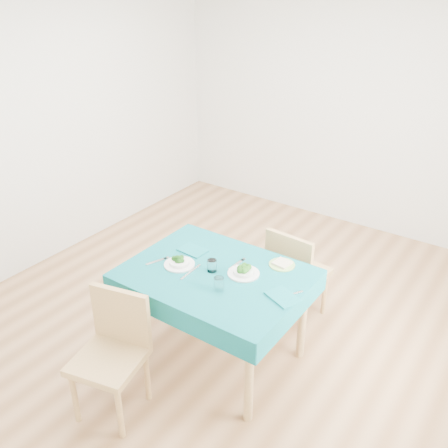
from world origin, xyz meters
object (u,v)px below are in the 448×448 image
Objects in this scene: bowl_near at (179,261)px; bowl_far at (244,270)px; chair_near at (107,349)px; chair_far at (300,263)px; table at (216,316)px; side_plate at (282,265)px.

bowl_near and bowl_far have the same top height.
chair_near is at bearing -115.52° from bowl_far.
bowl_far is (-0.09, -0.71, 0.27)m from chair_far.
table is at bearing 14.15° from bowl_near.
chair_far reaches higher than table.
table is at bearing 59.14° from chair_near.
side_plate is (0.60, 1.17, 0.24)m from chair_near.
bowl_far is (0.43, 0.91, 0.27)m from chair_near.
bowl_far is 0.31m from side_plate.
chair_far reaches higher than side_plate.
chair_far is 5.52× the size of side_plate.
chair_far is (0.52, 1.62, -0.00)m from chair_near.
side_plate is at bearing 103.48° from chair_far.
chair_near is at bearing -89.31° from bowl_near.
bowl_far is at bearing -122.10° from side_plate.
chair_near is 1.04m from bowl_far.
bowl_near is (-0.53, -0.88, 0.27)m from chair_far.
chair_near is 1.71m from chair_far.
chair_far reaches higher than bowl_near.
chair_near is 1.01× the size of chair_far.
side_plate is (0.07, -0.46, 0.24)m from chair_far.
table is at bearing -133.37° from side_plate.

